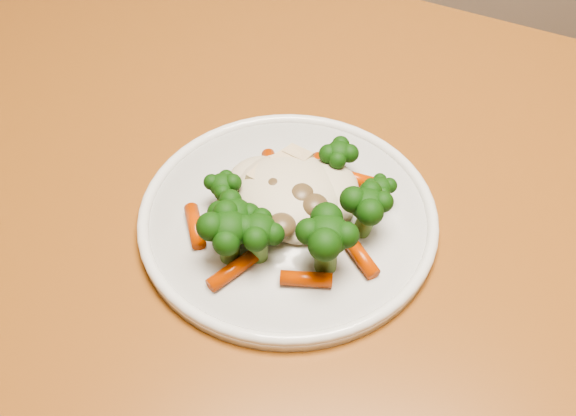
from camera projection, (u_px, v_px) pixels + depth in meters
name	position (u px, v px, depth m)	size (l,w,h in m)	color
dining_table	(370.00, 330.00, 0.67)	(1.38, 1.18, 0.75)	#955522
plate	(288.00, 219.00, 0.62)	(0.25, 0.25, 0.01)	silver
meal	(290.00, 209.00, 0.59)	(0.18, 0.15, 0.05)	beige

